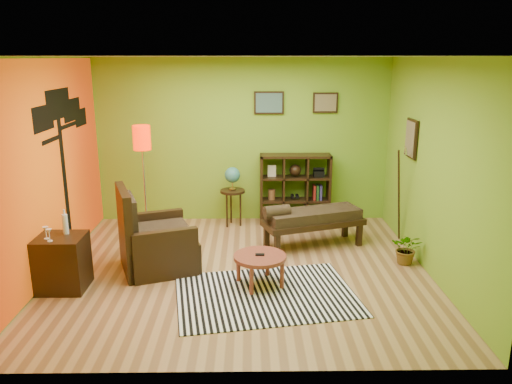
{
  "coord_description": "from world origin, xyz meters",
  "views": [
    {
      "loc": [
        0.11,
        -6.24,
        2.79
      ],
      "look_at": [
        0.2,
        0.18,
        1.05
      ],
      "focal_mm": 35.0,
      "sensor_mm": 36.0,
      "label": 1
    }
  ],
  "objects_px": {
    "coffee_table": "(260,259)",
    "bench": "(311,218)",
    "globe_table": "(232,182)",
    "armchair": "(154,244)",
    "side_cabinet": "(62,262)",
    "floor_lamp": "(142,148)",
    "potted_plant": "(407,252)",
    "cube_shelf": "(296,189)"
  },
  "relations": [
    {
      "from": "globe_table",
      "to": "cube_shelf",
      "type": "relative_size",
      "value": 0.85
    },
    {
      "from": "floor_lamp",
      "to": "potted_plant",
      "type": "height_order",
      "value": "floor_lamp"
    },
    {
      "from": "armchair",
      "to": "side_cabinet",
      "type": "xyz_separation_m",
      "value": [
        -1.02,
        -0.6,
        -0.0
      ]
    },
    {
      "from": "coffee_table",
      "to": "floor_lamp",
      "type": "height_order",
      "value": "floor_lamp"
    },
    {
      "from": "coffee_table",
      "to": "side_cabinet",
      "type": "distance_m",
      "value": 2.44
    },
    {
      "from": "cube_shelf",
      "to": "potted_plant",
      "type": "bearing_deg",
      "value": -52.94
    },
    {
      "from": "side_cabinet",
      "to": "globe_table",
      "type": "relative_size",
      "value": 0.98
    },
    {
      "from": "armchair",
      "to": "floor_lamp",
      "type": "xyz_separation_m",
      "value": [
        -0.31,
        1.09,
        1.12
      ]
    },
    {
      "from": "globe_table",
      "to": "bench",
      "type": "xyz_separation_m",
      "value": [
        1.21,
        -1.01,
        -0.32
      ]
    },
    {
      "from": "armchair",
      "to": "globe_table",
      "type": "xyz_separation_m",
      "value": [
        1.02,
        1.79,
        0.42
      ]
    },
    {
      "from": "coffee_table",
      "to": "globe_table",
      "type": "height_order",
      "value": "globe_table"
    },
    {
      "from": "armchair",
      "to": "potted_plant",
      "type": "distance_m",
      "value": 3.49
    },
    {
      "from": "floor_lamp",
      "to": "bench",
      "type": "bearing_deg",
      "value": -6.95
    },
    {
      "from": "side_cabinet",
      "to": "globe_table",
      "type": "bearing_deg",
      "value": 49.63
    },
    {
      "from": "bench",
      "to": "armchair",
      "type": "bearing_deg",
      "value": -160.6
    },
    {
      "from": "armchair",
      "to": "side_cabinet",
      "type": "height_order",
      "value": "armchair"
    },
    {
      "from": "armchair",
      "to": "bench",
      "type": "height_order",
      "value": "armchair"
    },
    {
      "from": "floor_lamp",
      "to": "cube_shelf",
      "type": "height_order",
      "value": "floor_lamp"
    },
    {
      "from": "coffee_table",
      "to": "bench",
      "type": "xyz_separation_m",
      "value": [
        0.8,
        1.33,
        0.1
      ]
    },
    {
      "from": "potted_plant",
      "to": "side_cabinet",
      "type": "bearing_deg",
      "value": -171.18
    },
    {
      "from": "globe_table",
      "to": "bench",
      "type": "bearing_deg",
      "value": -39.81
    },
    {
      "from": "side_cabinet",
      "to": "cube_shelf",
      "type": "xyz_separation_m",
      "value": [
        3.11,
        2.53,
        0.25
      ]
    },
    {
      "from": "floor_lamp",
      "to": "potted_plant",
      "type": "relative_size",
      "value": 3.98
    },
    {
      "from": "armchair",
      "to": "bench",
      "type": "bearing_deg",
      "value": 19.4
    },
    {
      "from": "coffee_table",
      "to": "armchair",
      "type": "bearing_deg",
      "value": 158.98
    },
    {
      "from": "armchair",
      "to": "potted_plant",
      "type": "xyz_separation_m",
      "value": [
        3.48,
        0.1,
        -0.17
      ]
    },
    {
      "from": "armchair",
      "to": "globe_table",
      "type": "height_order",
      "value": "armchair"
    },
    {
      "from": "cube_shelf",
      "to": "bench",
      "type": "distance_m",
      "value": 1.17
    },
    {
      "from": "armchair",
      "to": "bench",
      "type": "relative_size",
      "value": 0.75
    },
    {
      "from": "floor_lamp",
      "to": "globe_table",
      "type": "bearing_deg",
      "value": 27.78
    },
    {
      "from": "floor_lamp",
      "to": "potted_plant",
      "type": "distance_m",
      "value": 4.13
    },
    {
      "from": "cube_shelf",
      "to": "potted_plant",
      "type": "distance_m",
      "value": 2.34
    },
    {
      "from": "side_cabinet",
      "to": "armchair",
      "type": "bearing_deg",
      "value": 30.6
    },
    {
      "from": "coffee_table",
      "to": "bench",
      "type": "distance_m",
      "value": 1.55
    },
    {
      "from": "coffee_table",
      "to": "armchair",
      "type": "xyz_separation_m",
      "value": [
        -1.43,
        0.55,
        0.0
      ]
    },
    {
      "from": "globe_table",
      "to": "armchair",
      "type": "bearing_deg",
      "value": -119.57
    },
    {
      "from": "floor_lamp",
      "to": "globe_table",
      "type": "xyz_separation_m",
      "value": [
        1.32,
        0.7,
        -0.7
      ]
    },
    {
      "from": "side_cabinet",
      "to": "bench",
      "type": "xyz_separation_m",
      "value": [
        3.24,
        1.38,
        0.1
      ]
    },
    {
      "from": "floor_lamp",
      "to": "potted_plant",
      "type": "bearing_deg",
      "value": -14.69
    },
    {
      "from": "side_cabinet",
      "to": "floor_lamp",
      "type": "xyz_separation_m",
      "value": [
        0.71,
        1.69,
        1.12
      ]
    },
    {
      "from": "bench",
      "to": "potted_plant",
      "type": "relative_size",
      "value": 3.55
    },
    {
      "from": "cube_shelf",
      "to": "side_cabinet",
      "type": "bearing_deg",
      "value": -140.86
    }
  ]
}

